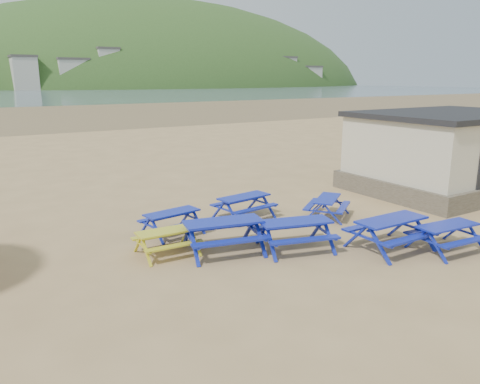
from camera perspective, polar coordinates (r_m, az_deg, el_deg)
ground at (r=13.26m, az=0.37°, el=-5.97°), size 400.00×400.00×0.00m
wet_sand at (r=66.05m, az=-26.21°, el=8.52°), size 400.00×400.00×0.00m
picnic_table_blue_a at (r=13.87m, az=-8.25°, el=-3.74°), size 1.80×1.53×0.68m
picnic_table_blue_b at (r=15.28m, az=0.50°, el=-1.82°), size 1.94×1.65×0.74m
picnic_table_blue_c at (r=15.62m, az=10.56°, el=-1.87°), size 2.02×1.96×0.66m
picnic_table_blue_d at (r=12.33m, az=-2.05°, el=-5.41°), size 2.34×2.04×0.86m
picnic_table_blue_e at (r=13.58m, az=23.86°, el=-5.10°), size 1.83×1.52×0.72m
picnic_table_blue_f at (r=13.15m, az=17.88°, el=-4.88°), size 2.03×1.64×0.85m
picnic_table_yellow at (r=12.35m, az=-8.88°, el=-6.06°), size 1.57×1.28×0.65m
amenity_block at (r=20.88m, az=24.07°, el=4.57°), size 7.40×5.40×3.15m
headland_town at (r=259.35m, az=-9.99°, el=10.42°), size 264.00×144.00×108.00m
picnic_table_blue_g at (r=12.60m, az=6.75°, el=-5.22°), size 2.23×1.97×0.80m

